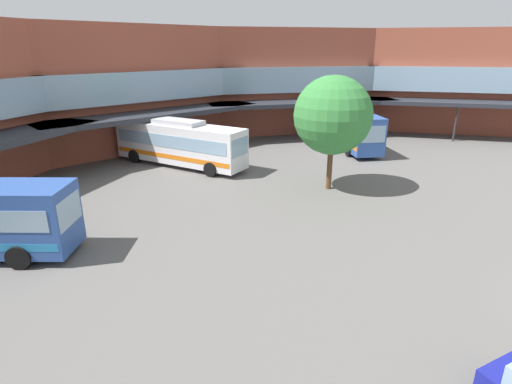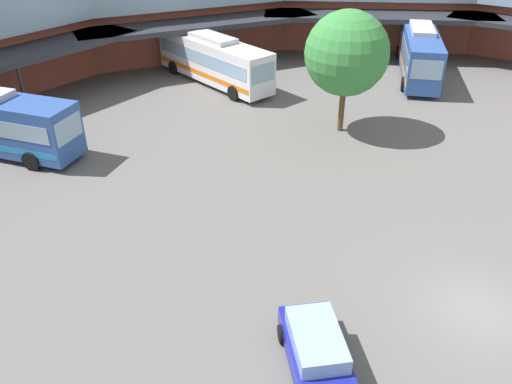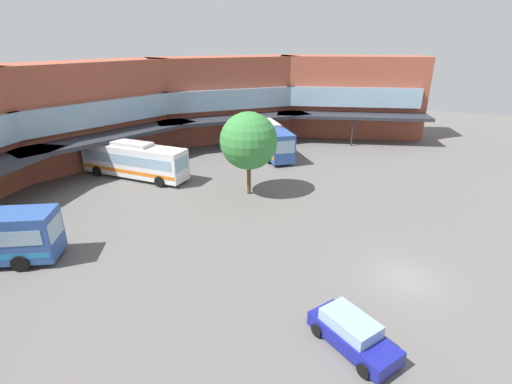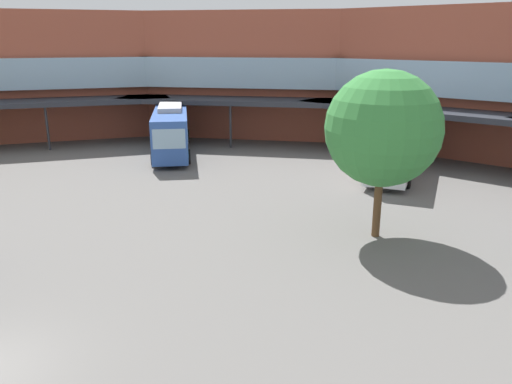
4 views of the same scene
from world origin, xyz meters
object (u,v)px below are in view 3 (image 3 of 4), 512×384
bus_2 (134,160)px  plaza_tree (249,141)px  bus_1 (269,137)px  parked_car (352,333)px

bus_2 → plaza_tree: (1.28, -12.53, 3.12)m
bus_1 → plaza_tree: 14.03m
bus_2 → plaza_tree: bearing=2.9°
parked_car → bus_1: bearing=151.0°
parked_car → plaza_tree: plaza_tree is taller
bus_2 → plaza_tree: 12.97m
bus_1 → parked_car: size_ratio=2.34×
bus_1 → plaza_tree: plaza_tree is taller
bus_2 → parked_car: (-13.29, -25.41, -1.17)m
bus_2 → bus_1: bearing=56.2°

